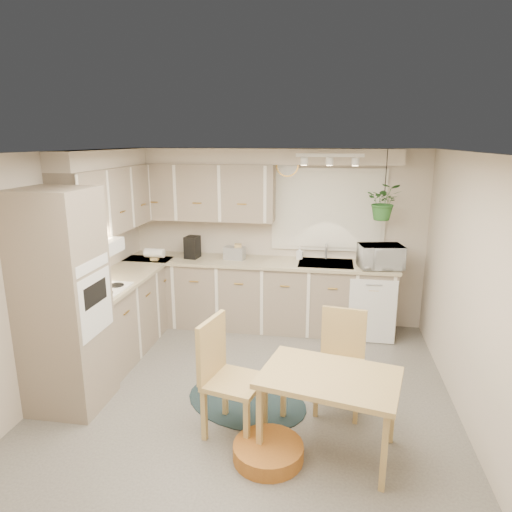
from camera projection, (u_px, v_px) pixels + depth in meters
name	position (u px, v px, depth m)	size (l,w,h in m)	color
floor	(249.00, 397.00, 4.58)	(4.20, 4.20, 0.00)	slate
ceiling	(248.00, 152.00, 3.98)	(4.20, 4.20, 0.00)	silver
wall_back	(276.00, 237.00, 6.29)	(4.00, 0.04, 2.40)	#C0B29F
wall_front	(173.00, 410.00, 2.27)	(4.00, 0.04, 2.40)	#C0B29F
wall_left	(53.00, 273.00, 4.60)	(0.04, 4.20, 2.40)	#C0B29F
wall_right	(474.00, 295.00, 3.96)	(0.04, 4.20, 2.40)	#C0B29F
base_cab_left	(125.00, 313.00, 5.57)	(0.60, 1.85, 0.90)	gray
base_cab_back	(258.00, 295.00, 6.22)	(3.60, 0.60, 0.90)	gray
counter_left	(123.00, 276.00, 5.45)	(0.64, 1.89, 0.04)	tan
counter_back	(258.00, 262.00, 6.09)	(3.64, 0.64, 0.04)	tan
oven_stack	(63.00, 302.00, 4.22)	(0.65, 0.65, 2.10)	gray
wall_oven_face	(96.00, 304.00, 4.17)	(0.02, 0.56, 0.58)	silver
upper_cab_left	(111.00, 199.00, 5.37)	(0.35, 2.00, 0.75)	gray
upper_cab_back	(201.00, 192.00, 6.12)	(2.00, 0.35, 0.75)	gray
soffit_left	(106.00, 158.00, 5.26)	(0.30, 2.00, 0.20)	#C0B29F
soffit_back	(260.00, 156.00, 5.90)	(3.60, 0.30, 0.20)	#C0B29F
cooktop	(100.00, 290.00, 4.90)	(0.52, 0.58, 0.02)	silver
range_hood	(94.00, 248.00, 4.79)	(0.40, 0.60, 0.14)	silver
window_blinds	(328.00, 210.00, 6.05)	(1.40, 0.02, 1.00)	silver
window_frame	(328.00, 210.00, 6.06)	(1.50, 0.02, 1.10)	beige
sink	(326.00, 266.00, 5.96)	(0.70, 0.48, 0.10)	#9C9FA4
dishwasher_front	(372.00, 312.00, 5.69)	(0.58, 0.01, 0.83)	silver
track_light_bar	(330.00, 155.00, 5.37)	(0.80, 0.04, 0.04)	silver
wall_clock	(287.00, 165.00, 5.99)	(0.30, 0.30, 0.03)	#DFA94E
dining_table	(328.00, 413.00, 3.73)	(1.09, 0.72, 0.68)	tan
chair_left	(235.00, 379.00, 3.91)	(0.48, 0.48, 1.04)	tan
chair_back	(340.00, 363.00, 4.27)	(0.45, 0.45, 0.95)	tan
braided_rug	(246.00, 401.00, 4.51)	(1.23, 0.93, 0.01)	black
pet_bed	(268.00, 452.00, 3.68)	(0.57, 0.57, 0.13)	#A15E20
microwave	(381.00, 254.00, 5.71)	(0.53, 0.29, 0.36)	silver
soap_bottle	(300.00, 257.00, 6.14)	(0.08, 0.17, 0.08)	silver
hanging_plant	(384.00, 206.00, 5.56)	(0.41, 0.45, 0.35)	#295F26
coffee_maker	(192.00, 247.00, 6.20)	(0.17, 0.21, 0.30)	black
toaster	(235.00, 253.00, 6.15)	(0.28, 0.16, 0.17)	#9C9FA4
knife_block	(238.00, 251.00, 6.16)	(0.09, 0.09, 0.20)	tan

